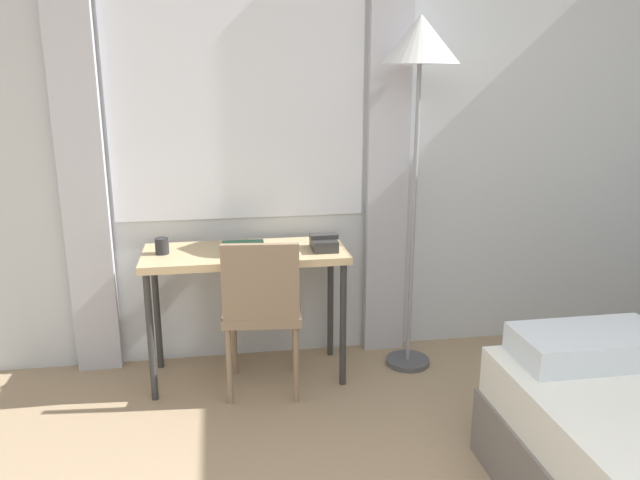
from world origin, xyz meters
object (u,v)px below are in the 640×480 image
standing_lamp (420,59)px  mug (162,246)px  telephone (324,243)px  desk_chair (262,305)px  desk (246,264)px  book (243,245)px

standing_lamp → mug: bearing=179.3°
standing_lamp → telephone: size_ratio=10.41×
desk_chair → telephone: desk_chair is taller
desk → telephone: 0.44m
desk_chair → book: (-0.08, 0.27, 0.25)m
desk_chair → book: size_ratio=3.81×
standing_lamp → book: bearing=176.0°
mug → desk: bearing=-1.1°
mug → desk_chair: bearing=-23.6°
desk → standing_lamp: bearing=-0.5°
book → telephone: bearing=-13.8°
telephone → mug: (-0.85, 0.06, 0.01)m
standing_lamp → telephone: (-0.51, -0.04, -0.95)m
desk_chair → book: bearing=111.9°
desk → standing_lamp: (0.93, -0.01, 1.06)m
desk → mug: mug is taller
telephone → mug: size_ratio=2.19×
telephone → mug: bearing=176.3°
mug → telephone: bearing=-3.7°
desk → mug: 0.45m
desk → book: book is taller
desk → book: bearing=96.3°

